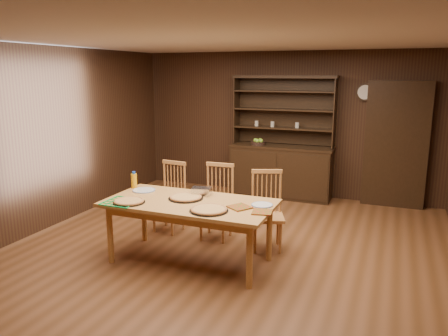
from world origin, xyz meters
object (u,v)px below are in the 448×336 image
at_px(chair_right, 267,207).
at_px(juice_bottle, 134,180).
at_px(china_hutch, 281,164).
at_px(dining_table, 190,208).
at_px(chair_left, 171,194).
at_px(chair_center, 218,199).

bearing_deg(chair_right, juice_bottle, 175.54).
relative_size(china_hutch, dining_table, 1.10).
bearing_deg(chair_left, chair_center, 4.91).
height_order(china_hutch, dining_table, china_hutch).
relative_size(dining_table, chair_left, 1.99).
height_order(dining_table, chair_right, chair_right).
xyz_separation_m(chair_left, juice_bottle, (-0.21, -0.61, 0.32)).
xyz_separation_m(dining_table, juice_bottle, (-0.94, 0.29, 0.18)).
bearing_deg(chair_right, chair_left, 154.40).
relative_size(dining_table, chair_right, 1.95).
xyz_separation_m(dining_table, chair_left, (-0.73, 0.89, -0.15)).
distance_m(china_hutch, chair_left, 2.48).
distance_m(china_hutch, chair_right, 2.42).
height_order(dining_table, chair_center, chair_center).
xyz_separation_m(chair_right, juice_bottle, (-1.66, -0.49, 0.31)).
bearing_deg(juice_bottle, chair_center, 32.26).
bearing_deg(chair_center, china_hutch, 80.60).
bearing_deg(chair_right, dining_table, -153.66).
bearing_deg(juice_bottle, china_hutch, 66.65).
height_order(china_hutch, chair_center, china_hutch).
relative_size(chair_center, chair_right, 1.01).
bearing_deg(china_hutch, juice_bottle, -113.35).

